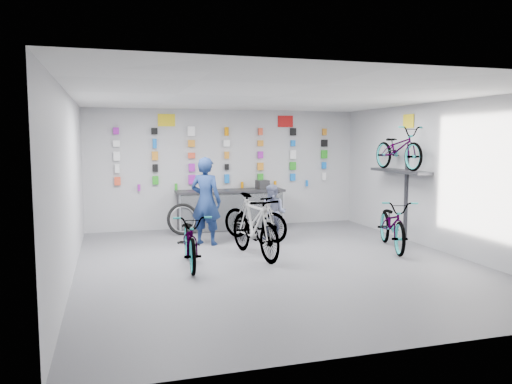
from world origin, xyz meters
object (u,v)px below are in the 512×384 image
object	(u,v)px
bike_left	(190,239)
clerk	(206,201)
counter	(231,210)
bike_center	(255,226)
bike_right	(393,224)
bike_service	(255,217)
customer	(273,213)

from	to	relation	value
bike_left	clerk	size ratio (longest dim) A/B	0.98
counter	clerk	size ratio (longest dim) A/B	1.44
bike_center	clerk	xyz separation A→B (m)	(-0.67, 1.41, 0.34)
bike_right	clerk	distance (m)	3.93
bike_service	bike_center	bearing A→B (deg)	-142.15
bike_service	customer	size ratio (longest dim) A/B	1.40
counter	bike_service	distance (m)	1.48
bike_left	counter	bearing A→B (deg)	69.33
bike_left	customer	xyz separation A→B (m)	(2.12, 1.71, 0.14)
counter	bike_left	world-z (taller)	counter
bike_left	bike_right	bearing A→B (deg)	7.06
bike_left	customer	bearing A→B (deg)	42.92
counter	bike_service	world-z (taller)	bike_service
bike_center	clerk	distance (m)	1.60
bike_right	customer	distance (m)	2.57
bike_service	bike_left	bearing A→B (deg)	-168.48
bike_center	bike_right	size ratio (longest dim) A/B	1.00
bike_right	counter	bearing A→B (deg)	148.75
clerk	bike_service	bearing A→B (deg)	-136.68
bike_center	customer	xyz separation A→B (m)	(0.83, 1.37, 0.03)
bike_left	bike_service	size ratio (longest dim) A/B	1.05
bike_left	bike_center	bearing A→B (deg)	18.83
customer	clerk	bearing A→B (deg)	-141.83
bike_center	customer	world-z (taller)	customer
bike_service	bike_right	bearing A→B (deg)	-69.84
bike_left	bike_service	world-z (taller)	bike_service
counter	bike_left	bearing A→B (deg)	-114.63
bike_left	clerk	world-z (taller)	clerk
bike_right	clerk	bearing A→B (deg)	175.29
clerk	customer	xyz separation A→B (m)	(1.50, -0.04, -0.31)
bike_right	bike_service	distance (m)	2.98
bike_service	customer	distance (m)	0.43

